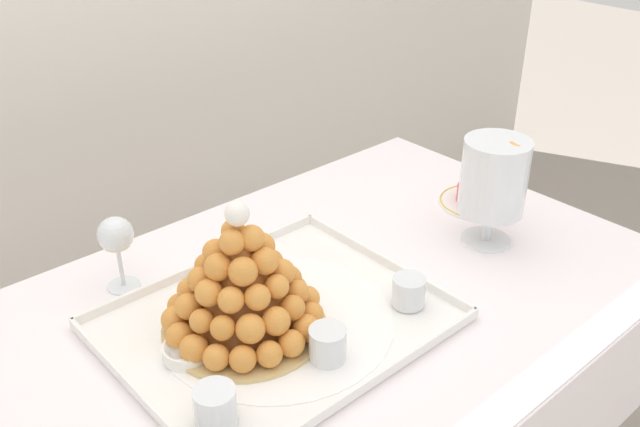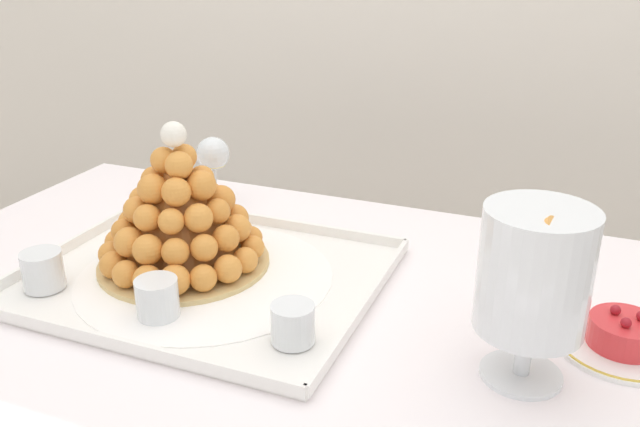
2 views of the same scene
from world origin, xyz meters
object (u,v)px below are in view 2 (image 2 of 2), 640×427
Objects in this scene: creme_brulee_ramekin at (128,246)px; wine_glass at (213,157)px; dessert_cup_left at (43,271)px; serving_tray at (206,277)px; macaron_goblet at (535,273)px; dessert_cup_centre at (293,325)px; fruit_tart_plate at (623,338)px; croquembouche at (180,215)px; dessert_cup_mid_left at (157,299)px.

creme_brulee_ramekin is 0.27m from wine_glass.
creme_brulee_ramekin is at bearing 72.93° from dessert_cup_left.
serving_tray is 6.75× the size of creme_brulee_ramekin.
macaron_goblet is at bearing -8.27° from serving_tray.
dessert_cup_left is (-0.21, -0.12, 0.03)m from serving_tray.
dessert_cup_centre is 0.31m from macaron_goblet.
dessert_cup_left is 0.83m from fruit_tart_plate.
wine_glass is at bearing 85.31° from creme_brulee_ramekin.
croquembouche is 0.22m from dessert_cup_left.
dessert_cup_mid_left is 0.44m from wine_glass.
fruit_tart_plate is 1.17× the size of wine_glass.
dessert_cup_left is 0.15m from creme_brulee_ramekin.
croquembouche is 0.67m from fruit_tart_plate.
wine_glass is (0.02, 0.25, 0.09)m from creme_brulee_ramekin.
serving_tray is 3.73× the size of wine_glass.
dessert_cup_left is 1.05× the size of dessert_cup_centre.
serving_tray is 3.18× the size of fruit_tart_plate.
serving_tray is at bearing -21.23° from croquembouche.
creme_brulee_ramekin is (-0.37, 0.14, -0.01)m from dessert_cup_centre.
macaron_goblet reaches higher than dessert_cup_left.
dessert_cup_left is 0.36× the size of fruit_tart_plate.
dessert_cup_mid_left reaches higher than serving_tray.
dessert_cup_mid_left is 0.42× the size of wine_glass.
wine_glass reaches higher than dessert_cup_left.
fruit_tart_plate is (0.41, 0.16, -0.02)m from dessert_cup_centre.
creme_brulee_ramekin is (-0.16, 0.15, -0.01)m from dessert_cup_mid_left.
dessert_cup_centre is at bearing -20.69° from creme_brulee_ramekin.
dessert_cup_left is at bearing -107.07° from creme_brulee_ramekin.
dessert_cup_left reaches higher than creme_brulee_ramekin.
dessert_cup_left is at bearing -99.31° from wine_glass.
serving_tray is 0.24m from dessert_cup_left.
fruit_tart_plate is (0.61, 0.04, 0.01)m from serving_tray.
dessert_cup_mid_left is 0.20m from dessert_cup_centre.
serving_tray is 0.33m from wine_glass.
dessert_cup_left is (-0.15, -0.15, -0.06)m from croquembouche.
croquembouche is 0.56m from macaron_goblet.
dessert_cup_centre is at bearing -158.76° from fruit_tart_plate.
serving_tray is at bearing 31.09° from dessert_cup_left.
croquembouche reaches higher than dessert_cup_centre.
wine_glass is at bearing 80.69° from dessert_cup_left.
dessert_cup_centre is (0.20, -0.12, 0.03)m from serving_tray.
dessert_cup_centre is at bearing 1.08° from dessert_cup_left.
fruit_tart_plate is (0.77, 0.02, -0.01)m from creme_brulee_ramekin.
dessert_cup_mid_left reaches higher than fruit_tart_plate.
creme_brulee_ramekin is at bearing 172.52° from serving_tray.
dessert_cup_centre is at bearing -28.17° from croquembouche.
dessert_cup_mid_left reaches higher than creme_brulee_ramekin.
dessert_cup_mid_left is at bearing -42.59° from creme_brulee_ramekin.
serving_tray is at bearing -7.48° from creme_brulee_ramekin.
croquembouche is at bearing -70.81° from wine_glass.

